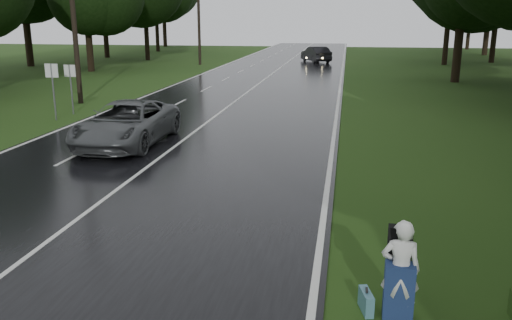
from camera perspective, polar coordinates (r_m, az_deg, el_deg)
The scene contains 15 objects.
ground at distance 11.62m, azimuth -24.20°, elevation -10.38°, with size 160.00×160.00×0.00m, color #234012.
road at distance 29.65m, azimuth -2.65°, elevation 5.91°, with size 12.00×140.00×0.04m, color black.
lane_center at distance 29.65m, azimuth -2.65°, elevation 5.96°, with size 0.12×140.00×0.01m, color silver.
grey_car at distance 20.72m, azimuth -13.59°, elevation 3.82°, with size 2.66×5.77×1.60m, color #494D4E.
far_car at distance 57.92m, azimuth 6.40°, elevation 11.13°, with size 1.72×4.94×1.63m, color black.
hitchhiker at distance 8.98m, azimuth 15.09°, elevation -11.56°, with size 0.63×0.57×1.69m.
suitcase at distance 9.31m, azimuth 11.64°, elevation -14.54°, with size 0.14×0.50×0.35m, color teal.
utility_pole_mid at distance 31.84m, azimuth -18.16°, elevation 5.77°, with size 1.80×0.28×10.19m, color black, non-canonical shape.
utility_pole_far at distance 55.32m, azimuth -5.98°, elevation 10.08°, with size 1.80×0.28×9.76m, color black, non-canonical shape.
road_sign_a at distance 26.95m, azimuth -20.50°, elevation 4.00°, with size 0.63×0.10×2.63m, color white, non-canonical shape.
road_sign_b at distance 28.36m, azimuth -18.86°, elevation 4.65°, with size 0.59×0.10×2.44m, color white, non-canonical shape.
tree_left_e at distance 50.36m, azimuth -17.13°, elevation 9.02°, with size 7.49×7.49×11.70m, color black, non-canonical shape.
tree_left_f at distance 62.06m, azimuth -11.45°, elevation 10.40°, with size 9.01×9.01×14.07m, color black, non-canonical shape.
tree_right_e at distance 42.83m, azimuth 20.41°, elevation 7.79°, with size 9.09×9.09×14.20m, color black, non-canonical shape.
tree_right_f at distance 57.99m, azimuth 19.40°, elevation 9.55°, with size 10.94×10.94×17.09m, color black, non-canonical shape.
Camera 1 is at (6.20, -8.61, 4.73)m, focal length 37.54 mm.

